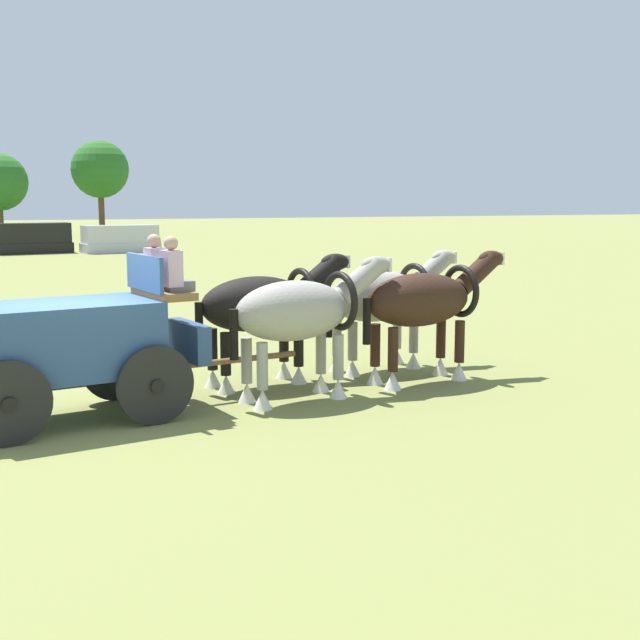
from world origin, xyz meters
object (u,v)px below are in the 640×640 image
object	(u,v)px
draft_horse_rear_near	(262,306)
draft_horse_lead_off	(425,303)
parked_vehicle_c	(32,239)
show_wagon	(76,340)
draft_horse_lead_near	(382,298)
draft_horse_rear_off	(300,314)
parked_vehicle_d	(120,239)

from	to	relation	value
draft_horse_rear_near	draft_horse_lead_off	xyz separation A→B (m)	(2.81, -0.76, 0.03)
parked_vehicle_c	draft_horse_rear_near	bearing A→B (deg)	-86.04
show_wagon	draft_horse_lead_near	bearing A→B (deg)	17.51
draft_horse_rear_near	show_wagon	bearing A→B (deg)	-158.00
draft_horse_rear_near	parked_vehicle_c	size ratio (longest dim) A/B	0.66
draft_horse_rear_off	parked_vehicle_c	xyz separation A→B (m)	(-2.88, 39.18, -0.58)
draft_horse_rear_off	parked_vehicle_d	distance (m)	38.47
draft_horse_lead_near	draft_horse_lead_off	world-z (taller)	draft_horse_lead_off
draft_horse_lead_near	parked_vehicle_c	world-z (taller)	draft_horse_lead_near
draft_horse_lead_near	show_wagon	bearing A→B (deg)	-162.49
draft_horse_rear_near	parked_vehicle_d	xyz separation A→B (m)	(2.33, 37.13, -0.63)
parked_vehicle_c	draft_horse_lead_near	bearing A→B (deg)	-82.13
draft_horse_lead_off	parked_vehicle_d	world-z (taller)	draft_horse_lead_off
draft_horse_rear_near	draft_horse_lead_near	size ratio (longest dim) A/B	1.00
parked_vehicle_d	draft_horse_lead_near	bearing A→B (deg)	-89.66
show_wagon	parked_vehicle_c	xyz separation A→B (m)	(0.65, 39.23, -0.36)
draft_horse_rear_off	draft_horse_lead_near	xyz separation A→B (m)	(2.29, 1.79, -0.05)
show_wagon	draft_horse_lead_near	distance (m)	6.11
draft_horse_rear_off	draft_horse_lead_off	world-z (taller)	draft_horse_lead_off
draft_horse_rear_near	draft_horse_lead_off	bearing A→B (deg)	-15.15
draft_horse_lead_off	show_wagon	bearing A→B (deg)	-174.71
draft_horse_rear_near	draft_horse_lead_near	world-z (taller)	draft_horse_rear_near
show_wagon	draft_horse_rear_near	distance (m)	3.54
parked_vehicle_d	draft_horse_rear_near	bearing A→B (deg)	-93.59
draft_horse_lead_near	parked_vehicle_d	size ratio (longest dim) A/B	0.66
draft_horse_rear_near	parked_vehicle_c	bearing A→B (deg)	93.96
draft_horse_lead_near	draft_horse_rear_off	bearing A→B (deg)	-142.05
draft_horse_lead_near	draft_horse_lead_off	distance (m)	1.30
show_wagon	draft_horse_rear_near	world-z (taller)	show_wagon
show_wagon	parked_vehicle_d	world-z (taller)	show_wagon
show_wagon	draft_horse_rear_near	size ratio (longest dim) A/B	1.83
draft_horse_rear_off	draft_horse_lead_near	size ratio (longest dim) A/B	0.99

